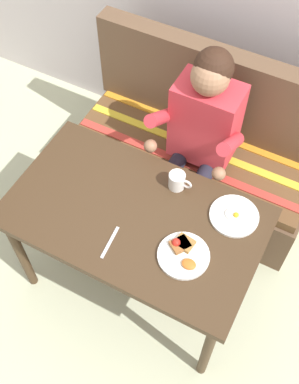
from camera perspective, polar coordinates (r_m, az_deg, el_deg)
ground_plane at (r=2.84m, az=-1.44°, el=-10.52°), size 8.00×8.00×0.00m
table at (r=2.27m, az=-1.77°, el=-3.80°), size 1.20×0.70×0.73m
couch at (r=2.93m, az=5.63°, el=4.40°), size 1.44×0.56×1.00m
person at (r=2.50m, az=6.05°, el=7.06°), size 0.45×0.61×1.21m
plate_breakfast at (r=2.09m, az=4.07°, el=-7.35°), size 0.23×0.23×0.05m
plate_eggs at (r=2.22m, az=10.15°, el=-2.83°), size 0.23×0.23×0.04m
coffee_mug at (r=2.25m, az=3.38°, el=1.38°), size 0.12×0.08×0.09m
fork at (r=2.13m, az=-4.78°, el=-6.05°), size 0.03×0.17×0.00m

